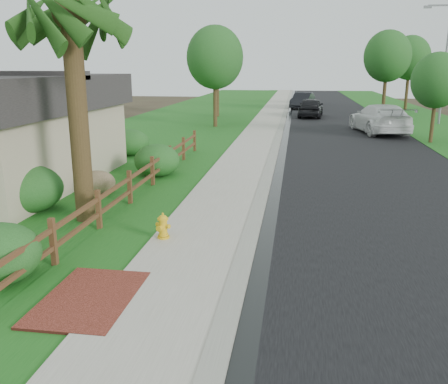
% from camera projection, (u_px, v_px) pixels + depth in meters
% --- Properties ---
extents(ground, '(120.00, 120.00, 0.00)m').
position_uv_depth(ground, '(216.00, 286.00, 9.34)').
color(ground, '#35291D').
extents(road, '(8.00, 90.00, 0.02)m').
position_uv_depth(road, '(332.00, 115.00, 42.12)').
color(road, black).
rests_on(road, ground).
extents(curb, '(0.40, 90.00, 0.12)m').
position_uv_depth(curb, '(285.00, 114.00, 42.72)').
color(curb, gray).
rests_on(curb, ground).
extents(wet_gutter, '(0.50, 90.00, 0.00)m').
position_uv_depth(wet_gutter, '(289.00, 114.00, 42.68)').
color(wet_gutter, black).
rests_on(wet_gutter, road).
extents(sidewalk, '(2.20, 90.00, 0.10)m').
position_uv_depth(sidewalk, '(270.00, 114.00, 42.91)').
color(sidewalk, '#9F998A').
rests_on(sidewalk, ground).
extents(grass_strip, '(1.60, 90.00, 0.06)m').
position_uv_depth(grass_strip, '(250.00, 114.00, 43.19)').
color(grass_strip, '#175117').
rests_on(grass_strip, ground).
extents(lawn_near, '(9.00, 90.00, 0.04)m').
position_uv_depth(lawn_near, '(194.00, 113.00, 43.95)').
color(lawn_near, '#175117').
rests_on(lawn_near, ground).
extents(verge_far, '(6.00, 90.00, 0.04)m').
position_uv_depth(verge_far, '(413.00, 116.00, 41.12)').
color(verge_far, '#175117').
rests_on(verge_far, ground).
extents(brick_patch, '(1.60, 2.40, 0.11)m').
position_uv_depth(brick_patch, '(89.00, 299.00, 8.69)').
color(brick_patch, maroon).
rests_on(brick_patch, ground).
extents(ranch_fence, '(0.12, 16.92, 1.10)m').
position_uv_depth(ranch_fence, '(142.00, 177.00, 15.82)').
color(ranch_fence, '#4D3419').
rests_on(ranch_fence, ground).
extents(palm_tree, '(3.60, 3.60, 6.60)m').
position_uv_depth(palm_tree, '(70.00, 12.00, 11.90)').
color(palm_tree, '#312514').
rests_on(palm_tree, ground).
extents(fire_hydrant, '(0.42, 0.34, 0.64)m').
position_uv_depth(fire_hydrant, '(163.00, 227.00, 11.61)').
color(fire_hydrant, gold).
rests_on(fire_hydrant, sidewalk).
extents(white_suv, '(3.61, 6.73, 1.86)m').
position_uv_depth(white_suv, '(380.00, 118.00, 30.63)').
color(white_suv, white).
rests_on(white_suv, road).
extents(dark_car_mid, '(2.37, 4.99, 1.65)m').
position_uv_depth(dark_car_mid, '(311.00, 107.00, 40.33)').
color(dark_car_mid, black).
rests_on(dark_car_mid, road).
extents(dark_car_far, '(2.68, 5.12, 1.60)m').
position_uv_depth(dark_car_far, '(303.00, 100.00, 48.71)').
color(dark_car_far, black).
rests_on(dark_car_far, road).
extents(streetlight, '(1.98, 0.21, 8.59)m').
position_uv_depth(streetlight, '(444.00, 57.00, 34.33)').
color(streetlight, gray).
rests_on(streetlight, ground).
extents(boulder, '(1.38, 1.14, 0.81)m').
position_uv_depth(boulder, '(98.00, 182.00, 15.99)').
color(boulder, brown).
rests_on(boulder, ground).
extents(shrub_b, '(2.67, 2.67, 1.41)m').
position_uv_depth(shrub_b, '(28.00, 189.00, 13.94)').
color(shrub_b, '#1C4819').
rests_on(shrub_b, ground).
extents(shrub_c, '(2.33, 2.33, 1.28)m').
position_uv_depth(shrub_c, '(157.00, 161.00, 18.51)').
color(shrub_c, '#1C4819').
rests_on(shrub_c, ground).
extents(shrub_d, '(2.31, 2.31, 1.28)m').
position_uv_depth(shrub_d, '(130.00, 143.00, 22.90)').
color(shrub_d, '#1C4819').
rests_on(shrub_d, ground).
extents(tree_near_left, '(3.94, 3.94, 6.97)m').
position_uv_depth(tree_near_left, '(215.00, 58.00, 32.72)').
color(tree_near_left, '#312514').
rests_on(tree_near_left, ground).
extents(tree_near_right, '(2.77, 2.77, 4.99)m').
position_uv_depth(tree_near_right, '(437.00, 80.00, 25.96)').
color(tree_near_right, '#312514').
rests_on(tree_near_right, ground).
extents(tree_mid_left, '(3.81, 3.81, 6.80)m').
position_uv_depth(tree_mid_left, '(217.00, 60.00, 39.66)').
color(tree_mid_left, '#312514').
rests_on(tree_mid_left, ground).
extents(tree_mid_right, '(4.01, 4.01, 7.28)m').
position_uv_depth(tree_mid_right, '(387.00, 56.00, 40.83)').
color(tree_mid_right, '#312514').
rests_on(tree_mid_right, ground).
extents(tree_far_right, '(3.90, 3.90, 7.18)m').
position_uv_depth(tree_far_right, '(410.00, 58.00, 46.33)').
color(tree_far_right, '#312514').
rests_on(tree_far_right, ground).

